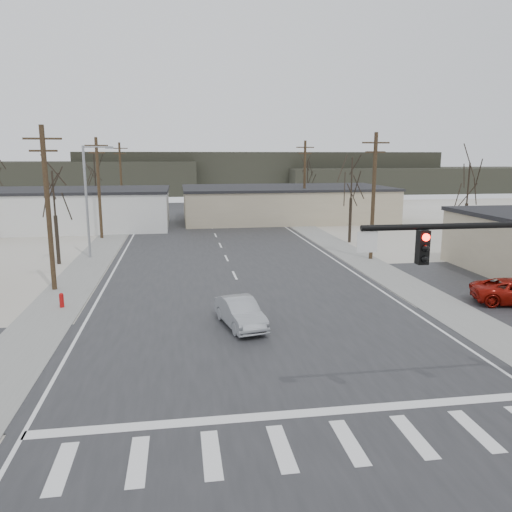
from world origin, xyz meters
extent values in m
plane|color=silver|center=(0.00, 0.00, 0.00)|extent=(140.00, 140.00, 0.00)
cube|color=#252527|center=(0.00, 15.00, 0.02)|extent=(18.00, 110.00, 0.05)
cube|color=#252527|center=(0.00, 0.00, 0.02)|extent=(90.00, 10.00, 0.04)
cube|color=gray|center=(-10.60, 20.00, 0.03)|extent=(3.00, 90.00, 0.06)
cube|color=gray|center=(10.60, 20.00, 0.03)|extent=(3.00, 90.00, 0.06)
cylinder|color=black|center=(5.60, -6.20, 6.20)|extent=(8.40, 0.18, 0.18)
cube|color=black|center=(3.30, -6.20, 5.60)|extent=(0.32, 0.30, 1.00)
sphere|color=#FF0C05|center=(3.30, -6.37, 5.92)|extent=(0.22, 0.22, 0.22)
cube|color=silver|center=(1.60, -6.20, 5.80)|extent=(0.60, 0.04, 0.60)
cylinder|color=#A50C0C|center=(-10.20, 8.00, 0.35)|extent=(0.24, 0.24, 0.70)
sphere|color=#A50C0C|center=(-10.20, 8.00, 0.75)|extent=(0.24, 0.24, 0.24)
cube|color=silver|center=(-16.00, 40.00, 2.10)|extent=(22.00, 12.00, 4.20)
cube|color=black|center=(-16.00, 40.00, 4.35)|extent=(22.30, 12.30, 0.30)
cube|color=tan|center=(10.00, 44.00, 2.00)|extent=(26.00, 14.00, 4.00)
cube|color=black|center=(10.00, 44.00, 4.15)|extent=(26.30, 14.30, 0.30)
cylinder|color=#40331D|center=(-11.50, 12.00, 5.00)|extent=(0.30, 0.30, 10.00)
cube|color=#40331D|center=(-11.50, 12.00, 9.20)|extent=(2.20, 0.12, 0.12)
cube|color=#40331D|center=(-11.50, 12.00, 8.50)|extent=(1.60, 0.12, 0.12)
cylinder|color=#40331D|center=(-11.50, 32.00, 5.00)|extent=(0.30, 0.30, 10.00)
cube|color=#40331D|center=(-11.50, 32.00, 9.20)|extent=(2.20, 0.12, 0.12)
cube|color=#40331D|center=(-11.50, 32.00, 8.50)|extent=(1.60, 0.12, 0.12)
cylinder|color=#40331D|center=(-11.50, 52.00, 5.00)|extent=(0.30, 0.30, 10.00)
cube|color=#40331D|center=(-11.50, 52.00, 9.20)|extent=(2.20, 0.12, 0.12)
cube|color=#40331D|center=(-11.50, 52.00, 8.50)|extent=(1.60, 0.12, 0.12)
cylinder|color=#40331D|center=(11.50, 18.00, 5.00)|extent=(0.30, 0.30, 10.00)
cube|color=#40331D|center=(11.50, 18.00, 9.20)|extent=(2.20, 0.12, 0.12)
cube|color=#40331D|center=(11.50, 18.00, 8.50)|extent=(1.60, 0.12, 0.12)
cylinder|color=#40331D|center=(11.50, 40.00, 5.00)|extent=(0.30, 0.30, 10.00)
cube|color=#40331D|center=(11.50, 40.00, 9.20)|extent=(2.20, 0.12, 0.12)
cube|color=#40331D|center=(11.50, 40.00, 8.50)|extent=(1.60, 0.12, 0.12)
cylinder|color=gray|center=(-11.00, 22.00, 4.50)|extent=(0.20, 0.20, 9.00)
cylinder|color=gray|center=(-10.00, 22.00, 8.90)|extent=(2.00, 0.12, 0.12)
cube|color=gray|center=(-9.00, 22.00, 8.85)|extent=(0.60, 0.25, 0.18)
cylinder|color=#2D251C|center=(-13.00, 20.00, 1.88)|extent=(0.28, 0.28, 3.75)
cylinder|color=#2D251C|center=(-13.00, 20.00, 5.25)|extent=(0.14, 0.14, 3.75)
cylinder|color=#2D251C|center=(12.50, 26.00, 2.12)|extent=(0.28, 0.28, 4.25)
cylinder|color=#2D251C|center=(12.50, 26.00, 5.95)|extent=(0.14, 0.14, 4.25)
cylinder|color=#2D251C|center=(-14.00, 46.00, 2.25)|extent=(0.28, 0.28, 4.50)
cylinder|color=#2D251C|center=(-14.00, 46.00, 6.30)|extent=(0.14, 0.14, 4.50)
cylinder|color=#2D251C|center=(15.00, 52.00, 2.00)|extent=(0.28, 0.28, 4.00)
cylinder|color=#2D251C|center=(15.00, 52.00, 5.60)|extent=(0.14, 0.14, 4.00)
cylinder|color=#2D251C|center=(22.00, 22.00, 2.00)|extent=(0.28, 0.28, 4.00)
cylinder|color=#2D251C|center=(22.00, 22.00, 5.60)|extent=(0.14, 0.14, 4.00)
cube|color=#333026|center=(-35.00, 92.00, 3.50)|extent=(70.00, 18.00, 7.00)
cube|color=#333026|center=(15.00, 96.00, 4.50)|extent=(80.00, 18.00, 9.00)
cube|color=#333026|center=(50.00, 90.00, 2.75)|extent=(60.00, 18.00, 5.50)
imported|color=gray|center=(-0.90, 3.48, 0.74)|extent=(2.31, 4.41, 1.38)
imported|color=black|center=(4.58, 40.68, 0.73)|extent=(3.49, 5.09, 1.37)
imported|color=black|center=(0.19, 65.00, 0.67)|extent=(1.53, 3.70, 1.25)
camera|label=1|loc=(-3.68, -19.58, 8.22)|focal=35.00mm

